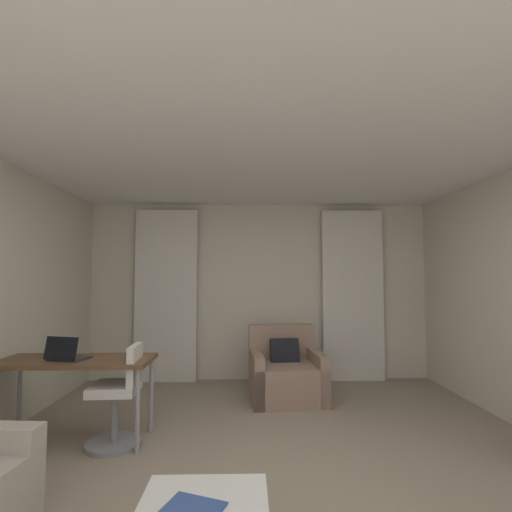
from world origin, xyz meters
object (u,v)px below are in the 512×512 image
at_px(desk, 76,366).
at_px(desk_chair, 119,401).
at_px(laptop, 67,355).
at_px(magazine_open, 193,508).
at_px(armchair, 286,375).

relative_size(desk, desk_chair, 1.55).
distance_m(desk, laptop, 0.14).
height_order(laptop, magazine_open, laptop).
bearing_deg(desk_chair, desk, 169.84).
relative_size(desk_chair, magazine_open, 2.64).
bearing_deg(desk_chair, magazine_open, -61.03).
relative_size(armchair, desk, 0.68).
xyz_separation_m(desk_chair, magazine_open, (0.88, -1.59, -0.02)).
bearing_deg(desk, desk_chair, -10.16).
distance_m(armchair, laptop, 2.52).
xyz_separation_m(armchair, desk_chair, (-1.62, -1.30, 0.10)).
xyz_separation_m(armchair, laptop, (-2.10, -1.28, 0.50)).
distance_m(desk_chair, laptop, 0.63).
bearing_deg(laptop, desk, 47.96).
bearing_deg(magazine_open, desk_chair, 118.97).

